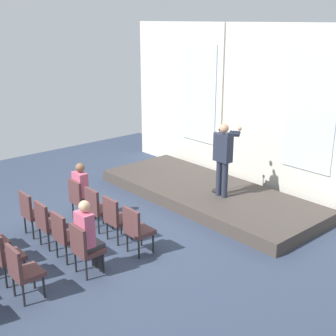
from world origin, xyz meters
name	(u,v)px	position (x,y,z in m)	size (l,w,h in m)	color
ground_plane	(81,245)	(0.00, 0.00, 0.00)	(13.10, 13.10, 0.00)	#2D384C
rear_partition	(251,108)	(0.03, 5.03, 2.09)	(8.77, 0.14, 4.16)	beige
stage_platform	(208,194)	(0.00, 3.59, 0.14)	(5.73, 2.30, 0.29)	#3F3833
speaker	(223,155)	(0.54, 3.48, 1.29)	(0.51, 0.69, 1.73)	#232838
mic_stand	(218,178)	(0.29, 3.62, 0.62)	(0.28, 0.28, 1.55)	black
chair_r0_c0	(80,197)	(-1.01, 0.62, 0.53)	(0.46, 0.44, 0.94)	black
audience_r0_c0	(83,188)	(-1.01, 0.70, 0.73)	(0.36, 0.39, 1.31)	#2D2D33
chair_r0_c1	(97,206)	(-0.34, 0.62, 0.53)	(0.46, 0.44, 0.94)	black
chair_r0_c2	(116,217)	(0.34, 0.62, 0.53)	(0.46, 0.44, 0.94)	black
chair_r0_c3	(136,228)	(1.01, 0.62, 0.53)	(0.46, 0.44, 0.94)	black
chair_r1_c0	(32,211)	(-1.01, -0.50, 0.53)	(0.46, 0.44, 0.94)	black
chair_r1_c1	(47,222)	(-0.34, -0.50, 0.53)	(0.46, 0.44, 0.94)	black
chair_r1_c2	(65,233)	(0.34, -0.50, 0.53)	(0.46, 0.44, 0.94)	black
chair_r1_c3	(84,247)	(1.01, -0.50, 0.53)	(0.46, 0.44, 0.94)	black
audience_r1_c3	(88,234)	(1.01, -0.42, 0.76)	(0.36, 0.39, 1.37)	#2D2D33
chair_r2_c2	(5,253)	(0.34, -1.62, 0.53)	(0.46, 0.44, 0.94)	black
chair_r2_c3	(22,269)	(1.01, -1.62, 0.53)	(0.46, 0.44, 0.94)	black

